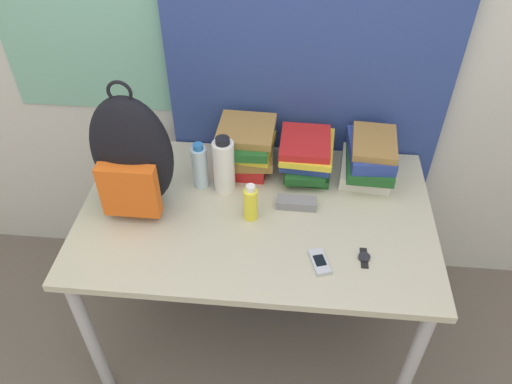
{
  "coord_description": "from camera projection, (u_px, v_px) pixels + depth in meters",
  "views": [
    {
      "loc": [
        0.13,
        -0.93,
        2.09
      ],
      "look_at": [
        0.0,
        0.41,
        0.87
      ],
      "focal_mm": 35.0,
      "sensor_mm": 36.0,
      "label": 1
    }
  ],
  "objects": [
    {
      "name": "sunscreen_bottle",
      "position": [
        251.0,
        203.0,
        1.81
      ],
      "size": [
        0.05,
        0.05,
        0.15
      ],
      "color": "yellow",
      "rests_on": "desk"
    },
    {
      "name": "desk",
      "position": [
        256.0,
        228.0,
        1.94
      ],
      "size": [
        1.32,
        0.82,
        0.77
      ],
      "color": "#B7B299",
      "rests_on": "ground_plane"
    },
    {
      "name": "curtain_blue",
      "position": [
        311.0,
        42.0,
        1.87
      ],
      "size": [
        1.13,
        0.04,
        2.5
      ],
      "color": "navy",
      "rests_on": "ground_plane"
    },
    {
      "name": "sunglasses_case",
      "position": [
        296.0,
        203.0,
        1.89
      ],
      "size": [
        0.15,
        0.06,
        0.04
      ],
      "color": "gray",
      "rests_on": "desk"
    },
    {
      "name": "book_stack_left",
      "position": [
        246.0,
        147.0,
        2.0
      ],
      "size": [
        0.23,
        0.27,
        0.2
      ],
      "color": "red",
      "rests_on": "desk"
    },
    {
      "name": "book_stack_right",
      "position": [
        369.0,
        158.0,
        1.98
      ],
      "size": [
        0.22,
        0.28,
        0.18
      ],
      "color": "silver",
      "rests_on": "desk"
    },
    {
      "name": "wristwatch",
      "position": [
        364.0,
        258.0,
        1.7
      ],
      "size": [
        0.04,
        0.09,
        0.01
      ],
      "color": "black",
      "rests_on": "desk"
    },
    {
      "name": "sports_bottle",
      "position": [
        224.0,
        165.0,
        1.9
      ],
      "size": [
        0.08,
        0.08,
        0.24
      ],
      "color": "white",
      "rests_on": "desk"
    },
    {
      "name": "backpack",
      "position": [
        132.0,
        157.0,
        1.76
      ],
      "size": [
        0.29,
        0.2,
        0.52
      ],
      "color": "black",
      "rests_on": "desk"
    },
    {
      "name": "book_stack_center",
      "position": [
        306.0,
        155.0,
        2.0
      ],
      "size": [
        0.22,
        0.28,
        0.16
      ],
      "color": "#1E5623",
      "rests_on": "desk"
    },
    {
      "name": "wall_back",
      "position": [
        267.0,
        34.0,
        1.92
      ],
      "size": [
        6.0,
        0.06,
        2.5
      ],
      "color": "beige",
      "rests_on": "ground_plane"
    },
    {
      "name": "cell_phone",
      "position": [
        319.0,
        262.0,
        1.69
      ],
      "size": [
        0.08,
        0.12,
        0.02
      ],
      "color": "#B7BCC6",
      "rests_on": "desk"
    },
    {
      "name": "water_bottle",
      "position": [
        200.0,
        166.0,
        1.93
      ],
      "size": [
        0.06,
        0.06,
        0.2
      ],
      "color": "silver",
      "rests_on": "desk"
    }
  ]
}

